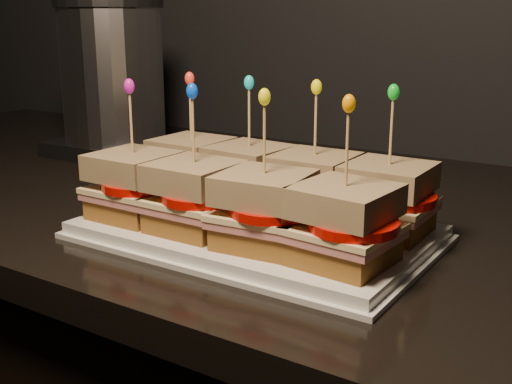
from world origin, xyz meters
The scene contains 63 objects.
granite_slab centered at (-0.28, 1.63, 0.92)m, with size 2.17×0.75×0.04m, color black.
platter centered at (-0.27, 1.47, 0.95)m, with size 0.37×0.23×0.02m, color white.
platter_rim centered at (-0.27, 1.47, 0.94)m, with size 0.38×0.24×0.01m, color white.
sandwich_0_bread_bot centered at (-0.40, 1.52, 0.97)m, with size 0.08×0.08×0.02m, color #583512.
sandwich_0_ham centered at (-0.40, 1.52, 0.98)m, with size 0.09×0.09×0.01m, color #C36D68.
sandwich_0_cheese centered at (-0.40, 1.52, 0.99)m, with size 0.09×0.09×0.01m, color #FDE09A.
sandwich_0_tomato centered at (-0.39, 1.51, 1.00)m, with size 0.08×0.08×0.01m, color #C00B03.
sandwich_0_bread_top centered at (-0.40, 1.52, 1.02)m, with size 0.08×0.08×0.03m, color #502912.
sandwich_0_pick centered at (-0.40, 1.52, 1.06)m, with size 0.00×0.00×0.09m, color tan.
sandwich_0_frill centered at (-0.40, 1.52, 1.11)m, with size 0.01×0.01×0.02m, color red.
sandwich_1_bread_bot centered at (-0.32, 1.52, 0.97)m, with size 0.08×0.08×0.02m, color #583512.
sandwich_1_ham centered at (-0.32, 1.52, 0.98)m, with size 0.09×0.09×0.01m, color #C36D68.
sandwich_1_cheese centered at (-0.32, 1.52, 0.99)m, with size 0.09×0.09×0.01m, color #FDE09A.
sandwich_1_tomato centered at (-0.30, 1.51, 1.00)m, with size 0.08×0.08×0.01m, color #C00B03.
sandwich_1_bread_top centered at (-0.32, 1.52, 1.02)m, with size 0.08×0.08×0.03m, color #502912.
sandwich_1_pick centered at (-0.32, 1.52, 1.06)m, with size 0.00×0.00×0.09m, color tan.
sandwich_1_frill centered at (-0.32, 1.52, 1.11)m, with size 0.01×0.01×0.02m, color #13BCBA.
sandwich_2_bread_bot centered at (-0.23, 1.52, 0.97)m, with size 0.08×0.08×0.02m, color #583512.
sandwich_2_ham centered at (-0.23, 1.52, 0.98)m, with size 0.09×0.09×0.01m, color #C36D68.
sandwich_2_cheese centered at (-0.23, 1.52, 0.99)m, with size 0.09×0.09×0.01m, color #FDE09A.
sandwich_2_tomato centered at (-0.22, 1.51, 1.00)m, with size 0.08×0.08×0.01m, color #C00B03.
sandwich_2_bread_top centered at (-0.23, 1.52, 1.02)m, with size 0.08×0.08×0.03m, color #502912.
sandwich_2_pick centered at (-0.23, 1.52, 1.06)m, with size 0.00×0.00×0.09m, color tan.
sandwich_2_frill centered at (-0.23, 1.52, 1.11)m, with size 0.01×0.01×0.02m, color yellow.
sandwich_3_bread_bot centered at (-0.14, 1.52, 0.97)m, with size 0.08×0.08×0.02m, color #583512.
sandwich_3_ham centered at (-0.14, 1.52, 0.98)m, with size 0.09×0.09×0.01m, color #C36D68.
sandwich_3_cheese centered at (-0.14, 1.52, 0.99)m, with size 0.09×0.09×0.01m, color #FDE09A.
sandwich_3_tomato centered at (-0.13, 1.51, 1.00)m, with size 0.08×0.08×0.01m, color #C00B03.
sandwich_3_bread_top centered at (-0.14, 1.52, 1.02)m, with size 0.08×0.08×0.03m, color #502912.
sandwich_3_pick centered at (-0.14, 1.52, 1.06)m, with size 0.00×0.00×0.09m, color tan.
sandwich_3_frill centered at (-0.14, 1.52, 1.11)m, with size 0.01×0.01×0.02m, color #13B71F.
sandwich_4_bread_bot centered at (-0.40, 1.41, 0.97)m, with size 0.08×0.08×0.02m, color #583512.
sandwich_4_ham centered at (-0.40, 1.41, 0.98)m, with size 0.09×0.09×0.01m, color #C36D68.
sandwich_4_cheese centered at (-0.40, 1.41, 0.99)m, with size 0.09×0.09×0.01m, color #FDE09A.
sandwich_4_tomato centered at (-0.39, 1.41, 1.00)m, with size 0.08×0.08×0.01m, color #C00B03.
sandwich_4_bread_top centered at (-0.40, 1.41, 1.02)m, with size 0.08×0.08×0.03m, color #502912.
sandwich_4_pick centered at (-0.40, 1.41, 1.06)m, with size 0.00×0.00×0.09m, color tan.
sandwich_4_frill centered at (-0.40, 1.41, 1.11)m, with size 0.01×0.01×0.02m, color #C51695.
sandwich_5_bread_bot centered at (-0.32, 1.41, 0.97)m, with size 0.08×0.08×0.02m, color #583512.
sandwich_5_ham centered at (-0.32, 1.41, 0.98)m, with size 0.09×0.09×0.01m, color #C36D68.
sandwich_5_cheese centered at (-0.32, 1.41, 0.99)m, with size 0.09×0.09×0.01m, color #FDE09A.
sandwich_5_tomato centered at (-0.30, 1.41, 1.00)m, with size 0.08×0.08×0.01m, color #C00B03.
sandwich_5_bread_top centered at (-0.32, 1.41, 1.02)m, with size 0.08×0.08×0.03m, color #502912.
sandwich_5_pick centered at (-0.32, 1.41, 1.06)m, with size 0.00×0.00×0.09m, color tan.
sandwich_5_frill centered at (-0.32, 1.41, 1.11)m, with size 0.01×0.01×0.02m, color blue.
sandwich_6_bread_bot centered at (-0.23, 1.41, 0.97)m, with size 0.08×0.08×0.02m, color #583512.
sandwich_6_ham centered at (-0.23, 1.41, 0.98)m, with size 0.09×0.09×0.01m, color #C36D68.
sandwich_6_cheese centered at (-0.23, 1.41, 0.99)m, with size 0.09×0.09×0.01m, color #FDE09A.
sandwich_6_tomato centered at (-0.22, 1.41, 1.00)m, with size 0.08×0.08×0.01m, color #C00B03.
sandwich_6_bread_top centered at (-0.23, 1.41, 1.02)m, with size 0.08×0.08×0.03m, color #502912.
sandwich_6_pick centered at (-0.23, 1.41, 1.06)m, with size 0.00×0.00×0.09m, color tan.
sandwich_6_frill centered at (-0.23, 1.41, 1.11)m, with size 0.01×0.01×0.02m, color yellow.
sandwich_7_bread_bot centered at (-0.14, 1.41, 0.97)m, with size 0.08×0.08×0.02m, color #583512.
sandwich_7_ham centered at (-0.14, 1.41, 0.98)m, with size 0.09×0.09×0.01m, color #C36D68.
sandwich_7_cheese centered at (-0.14, 1.41, 0.99)m, with size 0.09×0.09×0.01m, color #FDE09A.
sandwich_7_tomato centered at (-0.13, 1.41, 1.00)m, with size 0.08×0.08×0.01m, color #C00B03.
sandwich_7_bread_top centered at (-0.14, 1.41, 1.02)m, with size 0.08×0.08×0.03m, color #502912.
sandwich_7_pick centered at (-0.14, 1.41, 1.06)m, with size 0.00×0.00×0.09m, color tan.
sandwich_7_frill centered at (-0.14, 1.41, 1.11)m, with size 0.01×0.01×0.02m, color orange.
appliance_base centered at (-0.73, 1.71, 0.95)m, with size 0.21×0.18×0.03m, color #262628.
appliance_body centered at (-0.73, 1.71, 1.08)m, with size 0.18×0.18×0.23m, color silver.
appliance_lid centered at (-0.73, 1.71, 1.20)m, with size 0.19×0.19×0.02m, color #262628.
appliance centered at (-0.73, 1.71, 1.08)m, with size 0.21×0.18×0.27m, color silver, non-canonical shape.
Camera 1 is at (0.10, 0.90, 1.18)m, focal length 45.00 mm.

